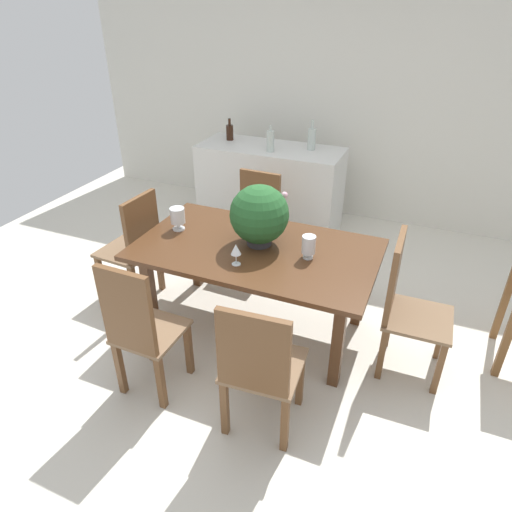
{
  "coord_description": "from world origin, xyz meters",
  "views": [
    {
      "loc": [
        1.16,
        -2.7,
        2.44
      ],
      "look_at": [
        -0.0,
        0.06,
        0.68
      ],
      "focal_mm": 31.97,
      "sensor_mm": 36.0,
      "label": 1
    }
  ],
  "objects": [
    {
      "name": "ground_plane",
      "position": [
        0.0,
        0.0,
        0.0
      ],
      "size": [
        7.04,
        7.04,
        0.0
      ],
      "primitive_type": "plane",
      "color": "silver"
    },
    {
      "name": "back_wall",
      "position": [
        0.0,
        2.6,
        1.3
      ],
      "size": [
        6.4,
        0.1,
        2.6
      ],
      "primitive_type": "cube",
      "color": "silver",
      "rests_on": "ground"
    },
    {
      "name": "dining_table",
      "position": [
        0.0,
        0.07,
        0.67
      ],
      "size": [
        1.82,
        1.05,
        0.76
      ],
      "color": "#4C2D19",
      "rests_on": "ground"
    },
    {
      "name": "chair_head_end",
      "position": [
        -1.13,
        0.06,
        0.55
      ],
      "size": [
        0.47,
        0.46,
        1.01
      ],
      "rotation": [
        0.0,
        0.0,
        -1.64
      ],
      "color": "brown",
      "rests_on": "ground"
    },
    {
      "name": "chair_near_right",
      "position": [
        0.42,
        -0.89,
        0.55
      ],
      "size": [
        0.49,
        0.48,
        0.99
      ],
      "rotation": [
        0.0,
        0.0,
        3.21
      ],
      "color": "brown",
      "rests_on": "ground"
    },
    {
      "name": "chair_near_left",
      "position": [
        -0.41,
        -0.88,
        0.57
      ],
      "size": [
        0.41,
        0.43,
        1.05
      ],
      "rotation": [
        0.0,
        0.0,
        3.13
      ],
      "color": "brown",
      "rests_on": "ground"
    },
    {
      "name": "chair_far_left",
      "position": [
        -0.41,
        1.01,
        0.53
      ],
      "size": [
        0.47,
        0.47,
        0.95
      ],
      "rotation": [
        0.0,
        0.0,
        -0.03
      ],
      "color": "brown",
      "rests_on": "ground"
    },
    {
      "name": "chair_foot_end",
      "position": [
        1.12,
        0.06,
        0.57
      ],
      "size": [
        0.46,
        0.46,
        1.05
      ],
      "rotation": [
        0.0,
        0.0,
        1.59
      ],
      "color": "brown",
      "rests_on": "ground"
    },
    {
      "name": "flower_centerpiece",
      "position": [
        0.0,
        0.12,
        1.0
      ],
      "size": [
        0.44,
        0.44,
        0.47
      ],
      "color": "#333338",
      "rests_on": "dining_table"
    },
    {
      "name": "crystal_vase_left",
      "position": [
        0.41,
        0.07,
        0.86
      ],
      "size": [
        0.1,
        0.1,
        0.18
      ],
      "color": "silver",
      "rests_on": "dining_table"
    },
    {
      "name": "crystal_vase_center_near",
      "position": [
        -0.7,
        0.1,
        0.87
      ],
      "size": [
        0.12,
        0.12,
        0.19
      ],
      "color": "silver",
      "rests_on": "dining_table"
    },
    {
      "name": "wine_glass",
      "position": [
        -0.04,
        -0.22,
        0.87
      ],
      "size": [
        0.07,
        0.07,
        0.16
      ],
      "color": "silver",
      "rests_on": "dining_table"
    },
    {
      "name": "kitchen_counter",
      "position": [
        -0.57,
        1.82,
        0.48
      ],
      "size": [
        1.57,
        0.63,
        0.97
      ],
      "primitive_type": "cube",
      "color": "silver",
      "rests_on": "ground"
    },
    {
      "name": "wine_bottle_tall",
      "position": [
        -0.14,
        1.91,
        1.09
      ],
      "size": [
        0.08,
        0.08,
        0.31
      ],
      "color": "#B2BFB7",
      "rests_on": "kitchen_counter"
    },
    {
      "name": "wine_bottle_green",
      "position": [
        -1.09,
        1.9,
        1.06
      ],
      "size": [
        0.08,
        0.08,
        0.24
      ],
      "color": "black",
      "rests_on": "kitchen_counter"
    },
    {
      "name": "wine_bottle_clear",
      "position": [
        -0.52,
        1.68,
        1.08
      ],
      "size": [
        0.08,
        0.08,
        0.27
      ],
      "color": "#B2BFB7",
      "rests_on": "kitchen_counter"
    }
  ]
}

